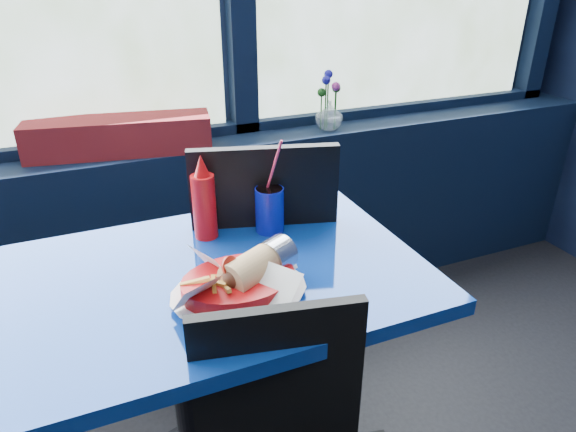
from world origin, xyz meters
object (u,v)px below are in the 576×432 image
(chair_near_back, at_px, (244,259))
(flower_vase, at_px, (329,112))
(planter_box, at_px, (120,136))
(ketchup_bottle, at_px, (204,202))
(near_table, at_px, (189,337))
(soda_cup, at_px, (270,209))
(food_basket, at_px, (241,281))

(chair_near_back, height_order, flower_vase, flower_vase)
(planter_box, relative_size, ketchup_bottle, 2.74)
(near_table, distance_m, ketchup_bottle, 0.36)
(flower_vase, height_order, soda_cup, flower_vase)
(planter_box, xyz_separation_m, food_basket, (0.15, -0.98, -0.08))
(ketchup_bottle, height_order, soda_cup, soda_cup)
(flower_vase, bearing_deg, ketchup_bottle, -137.90)
(planter_box, height_order, ketchup_bottle, ketchup_bottle)
(ketchup_bottle, distance_m, soda_cup, 0.18)
(near_table, distance_m, flower_vase, 1.20)
(near_table, xyz_separation_m, chair_near_back, (0.25, 0.32, -0.00))
(food_basket, bearing_deg, flower_vase, 49.94)
(chair_near_back, xyz_separation_m, flower_vase, (0.56, 0.51, 0.31))
(flower_vase, bearing_deg, chair_near_back, -137.73)
(chair_near_back, relative_size, planter_box, 1.49)
(chair_near_back, bearing_deg, soda_cup, 116.50)
(planter_box, bearing_deg, ketchup_bottle, -67.57)
(flower_vase, bearing_deg, planter_box, 177.87)
(near_table, relative_size, ketchup_bottle, 4.95)
(planter_box, xyz_separation_m, flower_vase, (0.85, -0.03, 0.01))
(chair_near_back, bearing_deg, planter_box, -46.32)
(chair_near_back, distance_m, soda_cup, 0.30)
(ketchup_bottle, bearing_deg, food_basket, -89.51)
(near_table, relative_size, chair_near_back, 1.22)
(chair_near_back, distance_m, planter_box, 0.68)
(food_basket, bearing_deg, near_table, 129.71)
(food_basket, distance_m, soda_cup, 0.33)
(planter_box, relative_size, flower_vase, 2.69)
(food_basket, distance_m, ketchup_bottle, 0.32)
(food_basket, height_order, ketchup_bottle, ketchup_bottle)
(near_table, height_order, ketchup_bottle, ketchup_bottle)
(flower_vase, relative_size, food_basket, 0.83)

